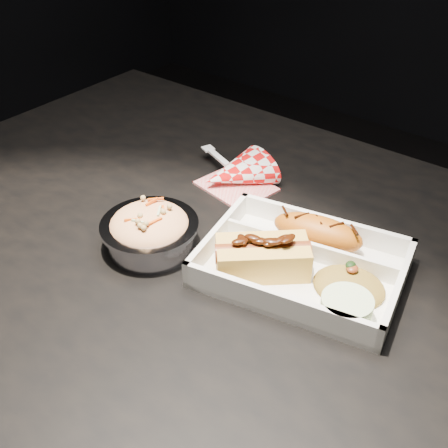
{
  "coord_description": "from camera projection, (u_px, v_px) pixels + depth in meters",
  "views": [
    {
      "loc": [
        0.36,
        -0.48,
        1.23
      ],
      "look_at": [
        0.0,
        -0.02,
        0.81
      ],
      "focal_mm": 45.0,
      "sensor_mm": 36.0,
      "label": 1
    }
  ],
  "objects": [
    {
      "name": "dining_table",
      "position": [
        232.0,
        298.0,
        0.82
      ],
      "size": [
        1.2,
        0.8,
        0.75
      ],
      "color": "black",
      "rests_on": "ground"
    },
    {
      "name": "food_tray",
      "position": [
        302.0,
        267.0,
        0.72
      ],
      "size": [
        0.28,
        0.23,
        0.04
      ],
      "rotation": [
        0.0,
        0.0,
        0.2
      ],
      "color": "silver",
      "rests_on": "dining_table"
    },
    {
      "name": "fried_pastry",
      "position": [
        318.0,
        232.0,
        0.75
      ],
      "size": [
        0.13,
        0.07,
        0.04
      ],
      "primitive_type": "ellipsoid",
      "rotation": [
        0.0,
        0.0,
        0.2
      ],
      "color": "#B25911",
      "rests_on": "food_tray"
    },
    {
      "name": "hotdog",
      "position": [
        263.0,
        255.0,
        0.71
      ],
      "size": [
        0.13,
        0.12,
        0.06
      ],
      "rotation": [
        0.0,
        0.0,
        0.73
      ],
      "color": "#E4B24E",
      "rests_on": "food_tray"
    },
    {
      "name": "fried_rice_mound",
      "position": [
        350.0,
        280.0,
        0.68
      ],
      "size": [
        0.1,
        0.09,
        0.03
      ],
      "primitive_type": "ellipsoid",
      "rotation": [
        0.0,
        0.0,
        0.2
      ],
      "color": "olive",
      "rests_on": "food_tray"
    },
    {
      "name": "cupcake_liner",
      "position": [
        346.0,
        309.0,
        0.64
      ],
      "size": [
        0.06,
        0.06,
        0.03
      ],
      "primitive_type": "cylinder",
      "color": "beige",
      "rests_on": "food_tray"
    },
    {
      "name": "foil_coleslaw_cup",
      "position": [
        150.0,
        229.0,
        0.76
      ],
      "size": [
        0.13,
        0.13,
        0.07
      ],
      "color": "silver",
      "rests_on": "dining_table"
    },
    {
      "name": "napkin_fork",
      "position": [
        235.0,
        174.0,
        0.9
      ],
      "size": [
        0.17,
        0.14,
        0.1
      ],
      "rotation": [
        0.0,
        0.0,
        -0.38
      ],
      "color": "red",
      "rests_on": "dining_table"
    }
  ]
}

